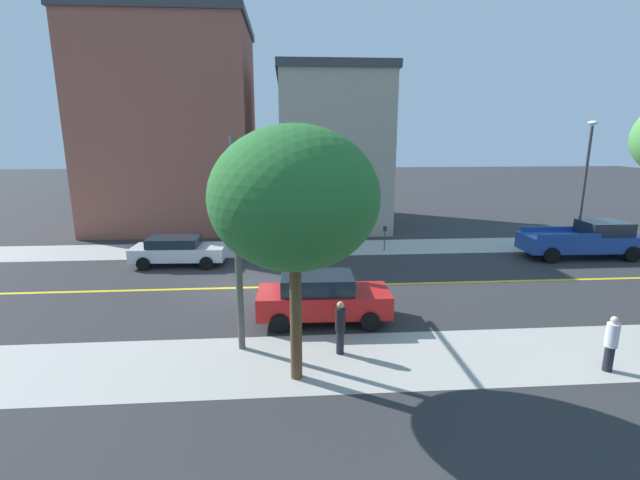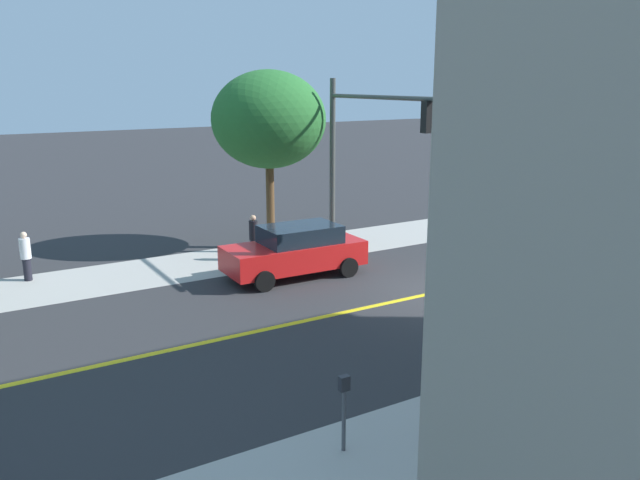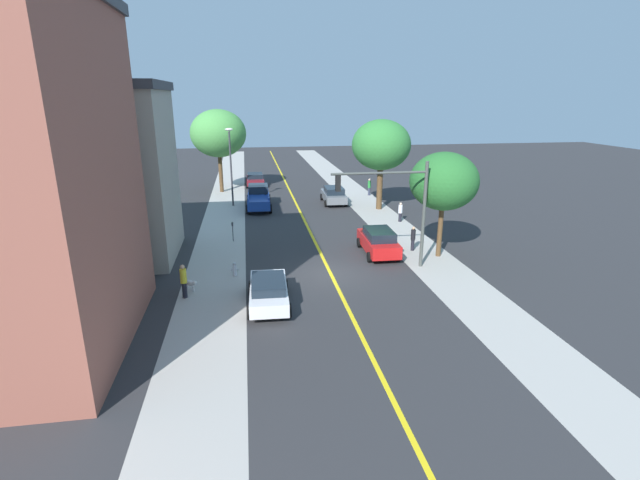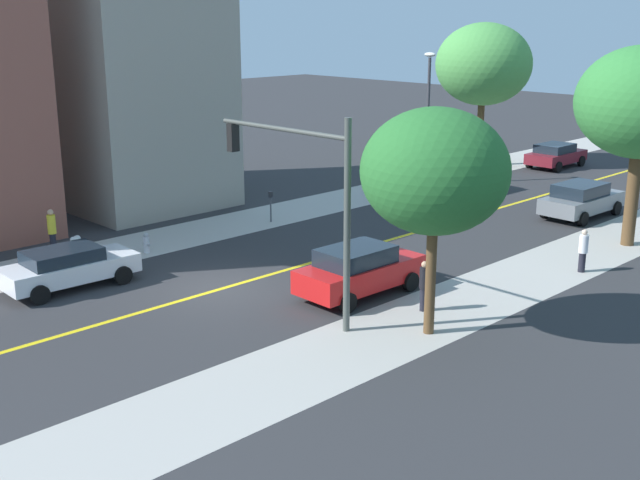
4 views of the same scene
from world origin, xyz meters
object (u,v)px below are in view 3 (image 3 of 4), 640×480
white_sedan_left_curb (269,290)px  pedestrian_white_shirt (400,212)px  street_tree_right_corner (218,134)px  street_tree_left_near (381,145)px  traffic_light_mast (396,199)px  fire_hydrant (235,269)px  grey_sedan_right_curb (334,195)px  red_sedan_right_curb (378,241)px  maroon_sedan_left_curb (255,179)px  small_dog (191,283)px  parking_meter (233,229)px  pedestrian_black_shirt (413,238)px  street_lamp (231,159)px  blue_pickup_truck (259,197)px  pedestrian_yellow_shirt (184,280)px  street_tree_left_far (444,182)px  pedestrian_green_shirt (369,186)px

white_sedan_left_curb → pedestrian_white_shirt: bearing=-36.9°
street_tree_right_corner → pedestrian_white_shirt: (14.81, -14.86, -5.23)m
street_tree_left_near → traffic_light_mast: (-3.38, -14.67, -1.50)m
fire_hydrant → grey_sedan_right_curb: size_ratio=0.18×
traffic_light_mast → red_sedan_right_curb: size_ratio=1.37×
maroon_sedan_left_curb → fire_hydrant: bearing=176.0°
fire_hydrant → small_dog: fire_hydrant is taller
parking_meter → white_sedan_left_curb: white_sedan_left_curb is taller
red_sedan_right_curb → grey_sedan_right_curb: bearing=1.8°
parking_meter → pedestrian_black_shirt: (11.73, -3.87, -0.05)m
pedestrian_black_shirt → traffic_light_mast: bearing=-80.9°
street_lamp → small_dog: (-1.76, -19.73, -3.88)m
red_sedan_right_curb → blue_pickup_truck: size_ratio=0.73×
street_tree_right_corner → small_dog: (-0.44, -26.57, -5.65)m
street_tree_left_near → blue_pickup_truck: street_tree_left_near is taller
street_lamp → grey_sedan_right_curb: street_lamp is taller
blue_pickup_truck → pedestrian_yellow_shirt: size_ratio=3.53×
street_lamp → white_sedan_left_curb: street_lamp is taller
street_tree_left_near → street_tree_left_far: bearing=-89.3°
street_tree_right_corner → white_sedan_left_curb: (3.49, -28.90, -5.32)m
traffic_light_mast → grey_sedan_right_curb: 17.87m
street_tree_left_near → maroon_sedan_left_curb: (-10.75, 13.09, -4.91)m
white_sedan_left_curb → maroon_sedan_left_curb: bearing=1.8°
parking_meter → grey_sedan_right_curb: grey_sedan_right_curb is taller
street_tree_left_far → traffic_light_mast: (-3.54, -1.61, -0.62)m
street_tree_left_near → street_tree_left_far: 13.10m
street_tree_left_far → pedestrian_black_shirt: bearing=133.6°
pedestrian_yellow_shirt → street_tree_left_far: bearing=-59.6°
street_tree_left_near → parking_meter: street_tree_left_near is taller
white_sedan_left_curb → pedestrian_white_shirt: pedestrian_white_shirt is taller
pedestrian_white_shirt → parking_meter: bearing=135.6°
parking_meter → maroon_sedan_left_curb: size_ratio=0.33×
street_tree_left_far → blue_pickup_truck: street_tree_left_far is taller
street_lamp → pedestrian_white_shirt: (13.50, -8.02, -3.46)m
street_tree_left_far → pedestrian_black_shirt: street_tree_left_far is taller
maroon_sedan_left_curb → pedestrian_white_shirt: (11.21, -17.67, 0.07)m
street_tree_right_corner → blue_pickup_truck: bearing=-65.4°
traffic_light_mast → street_lamp: bearing=-61.9°
white_sedan_left_curb → red_sedan_right_curb: bearing=-46.4°
street_lamp → blue_pickup_truck: 4.25m
street_lamp → grey_sedan_right_curb: (9.43, -0.55, -3.48)m
parking_meter → traffic_light_mast: 12.06m
pedestrian_white_shirt → street_lamp: bearing=90.9°
grey_sedan_right_curb → pedestrian_yellow_shirt: size_ratio=2.56×
street_tree_left_far → street_lamp: street_lamp is taller
grey_sedan_right_curb → pedestrian_black_shirt: 14.86m
traffic_light_mast → pedestrian_green_shirt: 21.29m
grey_sedan_right_curb → pedestrian_green_shirt: (4.28, 3.09, 0.11)m
pedestrian_white_shirt → small_dog: pedestrian_white_shirt is taller
pedestrian_green_shirt → small_dog: size_ratio=2.34×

